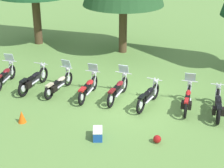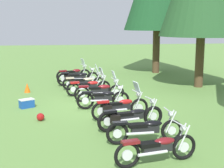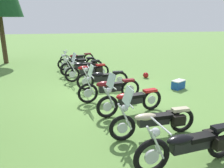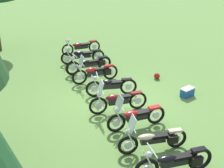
% 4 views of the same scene
% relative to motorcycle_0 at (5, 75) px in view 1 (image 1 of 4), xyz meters
% --- Properties ---
extents(ground_plane, '(80.00, 80.00, 0.00)m').
position_rel_motorcycle_0_xyz_m(ground_plane, '(6.23, 0.98, -0.47)').
color(ground_plane, '#608C42').
extents(motorcycle_0, '(0.91, 2.13, 1.36)m').
position_rel_motorcycle_0_xyz_m(motorcycle_0, '(0.00, 0.00, 0.00)').
color(motorcycle_0, black).
rests_on(motorcycle_0, ground_plane).
extents(motorcycle_1, '(0.73, 2.43, 1.03)m').
position_rel_motorcycle_0_xyz_m(motorcycle_1, '(1.50, 0.17, -0.00)').
color(motorcycle_1, black).
rests_on(motorcycle_1, ground_plane).
extents(motorcycle_2, '(0.65, 2.31, 1.35)m').
position_rel_motorcycle_0_xyz_m(motorcycle_2, '(2.73, 0.41, -0.02)').
color(motorcycle_2, black).
rests_on(motorcycle_2, ground_plane).
extents(motorcycle_3, '(0.73, 2.24, 1.36)m').
position_rel_motorcycle_0_xyz_m(motorcycle_3, '(4.17, 0.63, 0.00)').
color(motorcycle_3, black).
rests_on(motorcycle_3, ground_plane).
extents(motorcycle_4, '(0.76, 2.34, 1.38)m').
position_rel_motorcycle_0_xyz_m(motorcycle_4, '(5.43, 1.03, 0.02)').
color(motorcycle_4, black).
rests_on(motorcycle_4, ground_plane).
extents(motorcycle_5, '(0.68, 2.21, 1.02)m').
position_rel_motorcycle_0_xyz_m(motorcycle_5, '(6.85, 1.01, -0.00)').
color(motorcycle_5, black).
rests_on(motorcycle_5, ground_plane).
extents(motorcycle_6, '(0.80, 2.23, 1.38)m').
position_rel_motorcycle_0_xyz_m(motorcycle_6, '(8.39, 1.44, 0.01)').
color(motorcycle_6, black).
rests_on(motorcycle_6, ground_plane).
extents(motorcycle_7, '(0.91, 2.37, 1.01)m').
position_rel_motorcycle_0_xyz_m(motorcycle_7, '(9.60, 1.57, -0.03)').
color(motorcycle_7, black).
rests_on(motorcycle_7, ground_plane).
extents(picnic_cooler, '(0.58, 0.68, 0.38)m').
position_rel_motorcycle_0_xyz_m(picnic_cooler, '(6.18, -2.18, -0.28)').
color(picnic_cooler, '#19479E').
rests_on(picnic_cooler, ground_plane).
extents(traffic_cone, '(0.32, 0.32, 0.48)m').
position_rel_motorcycle_0_xyz_m(traffic_cone, '(3.01, -2.49, -0.23)').
color(traffic_cone, '#EA590F').
rests_on(traffic_cone, ground_plane).
extents(dropped_helmet, '(0.29, 0.29, 0.29)m').
position_rel_motorcycle_0_xyz_m(dropped_helmet, '(8.18, -1.47, -0.33)').
color(dropped_helmet, maroon).
rests_on(dropped_helmet, ground_plane).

